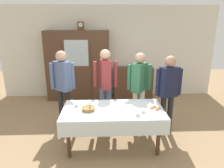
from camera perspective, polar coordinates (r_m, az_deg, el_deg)
The scene contains 20 objects.
ground_plane at distance 4.32m, azimuth 0.12°, elevation -14.80°, with size 12.00×12.00×0.00m, color #997A56.
back_wall at distance 6.38m, azimuth -0.94°, elevation 8.65°, with size 6.40×0.10×2.70m, color silver.
dining_table at distance 3.80m, azimuth 0.28°, elevation -8.40°, with size 1.82×0.95×0.74m.
wall_cabinet at distance 6.20m, azimuth -9.23°, elevation 4.92°, with size 1.80×0.46×2.00m.
mantel_clock at distance 6.05m, azimuth -8.50°, elevation 15.38°, with size 0.18×0.11×0.24m.
bookshelf_low at distance 6.40m, azimuth 5.73°, elevation 0.46°, with size 1.16×0.35×0.93m.
book_stack at distance 6.27m, azimuth 5.87°, elevation 4.87°, with size 0.18×0.21×0.08m.
tea_cup_near_right at distance 4.09m, azimuth -10.72°, elevation -4.88°, with size 0.13×0.13×0.06m.
tea_cup_far_left at distance 3.56m, azimuth 6.96°, elevation -8.14°, with size 0.13×0.13×0.06m.
tea_cup_front_edge at distance 3.94m, azimuth -9.64°, elevation -5.75°, with size 0.13×0.13×0.06m.
tea_cup_mid_left at distance 3.70m, azimuth 8.46°, elevation -7.19°, with size 0.13×0.13×0.06m.
tea_cup_near_left at distance 4.05m, azimuth 4.10°, elevation -4.85°, with size 0.13×0.13×0.06m.
bread_basket at distance 3.75m, azimuth -6.42°, elevation -6.66°, with size 0.24×0.24×0.16m.
pastry_plate at distance 3.85m, azimuth 11.70°, elevation -6.58°, with size 0.28×0.28×0.05m.
spoon_center at distance 3.54m, azimuth 3.14°, elevation -8.59°, with size 0.12×0.02×0.01m.
spoon_mid_right at distance 3.69m, azimuth -0.74°, elevation -7.51°, with size 0.12×0.02×0.01m.
person_near_right_end at distance 4.31m, azimuth 15.09°, elevation -0.96°, with size 0.52×0.32×1.63m.
person_by_cabinet at distance 4.59m, azimuth -1.80°, elevation 1.26°, with size 0.52×0.38×1.69m.
person_behind_table_right at distance 4.58m, azimuth -13.25°, elevation 0.70°, with size 0.52×0.38×1.68m.
person_beside_shelf at distance 4.52m, azimuth 7.42°, elevation 0.39°, with size 0.52×0.41×1.63m.
Camera 1 is at (-0.16, -3.67, 2.27)m, focal length 33.60 mm.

